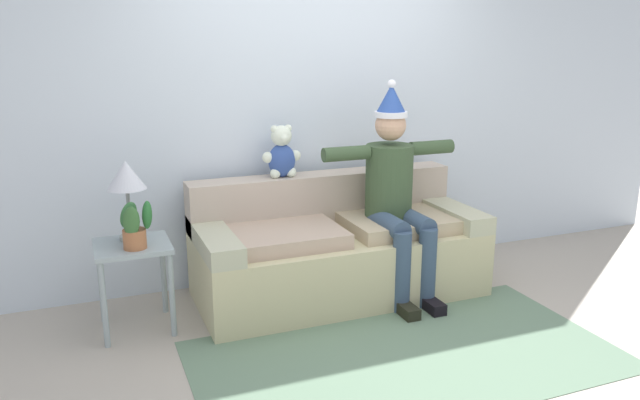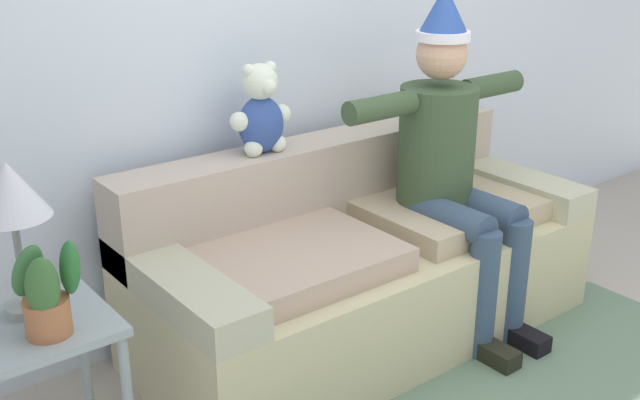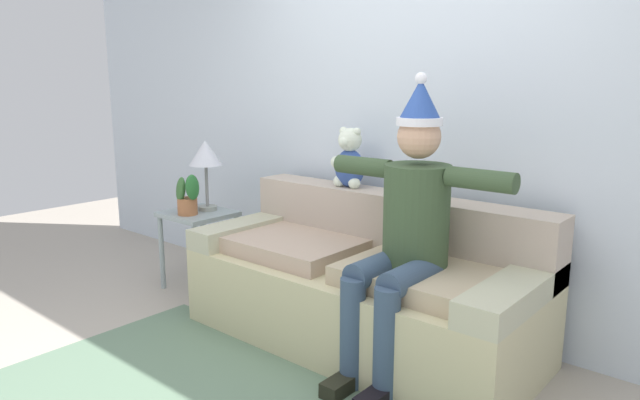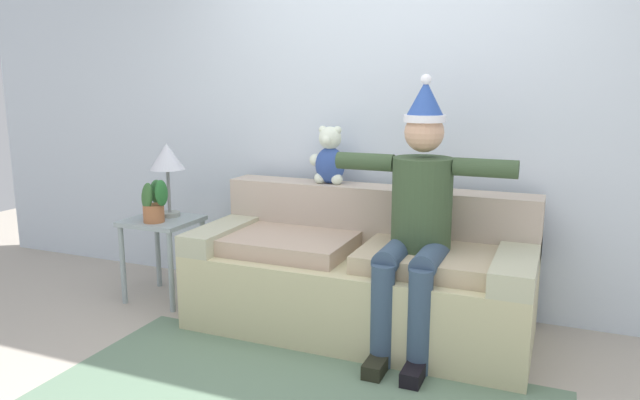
{
  "view_description": "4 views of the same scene",
  "coord_description": "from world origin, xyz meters",
  "px_view_note": "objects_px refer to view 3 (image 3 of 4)",
  "views": [
    {
      "loc": [
        -1.69,
        -2.88,
        1.81
      ],
      "look_at": [
        -0.23,
        0.78,
        0.78
      ],
      "focal_mm": 34.6,
      "sensor_mm": 36.0,
      "label": 1
    },
    {
      "loc": [
        -2.02,
        -1.29,
        1.8
      ],
      "look_at": [
        -0.29,
        0.94,
        0.72
      ],
      "focal_mm": 42.98,
      "sensor_mm": 36.0,
      "label": 2
    },
    {
      "loc": [
        1.85,
        -1.53,
        1.49
      ],
      "look_at": [
        -0.27,
        0.96,
        0.82
      ],
      "focal_mm": 31.92,
      "sensor_mm": 36.0,
      "label": 3
    },
    {
      "loc": [
        1.1,
        -2.27,
        1.5
      ],
      "look_at": [
        -0.25,
        0.96,
        0.8
      ],
      "focal_mm": 32.96,
      "sensor_mm": 36.0,
      "label": 4
    }
  ],
  "objects_px": {
    "potted_plant": "(188,196)",
    "teddy_bear": "(349,160)",
    "table_lamp": "(206,156)",
    "couch": "(363,285)",
    "side_table": "(198,226)",
    "person_seated": "(406,226)"
  },
  "relations": [
    {
      "from": "potted_plant",
      "to": "teddy_bear",
      "type": "bearing_deg",
      "value": 22.27
    },
    {
      "from": "table_lamp",
      "to": "potted_plant",
      "type": "relative_size",
      "value": 1.69
    },
    {
      "from": "couch",
      "to": "teddy_bear",
      "type": "bearing_deg",
      "value": 139.59
    },
    {
      "from": "teddy_bear",
      "to": "potted_plant",
      "type": "height_order",
      "value": "teddy_bear"
    },
    {
      "from": "side_table",
      "to": "teddy_bear",
      "type": "bearing_deg",
      "value": 17.65
    },
    {
      "from": "couch",
      "to": "side_table",
      "type": "bearing_deg",
      "value": -176.86
    },
    {
      "from": "teddy_bear",
      "to": "side_table",
      "type": "height_order",
      "value": "teddy_bear"
    },
    {
      "from": "person_seated",
      "to": "teddy_bear",
      "type": "relative_size",
      "value": 4.04
    },
    {
      "from": "couch",
      "to": "side_table",
      "type": "relative_size",
      "value": 3.54
    },
    {
      "from": "couch",
      "to": "potted_plant",
      "type": "bearing_deg",
      "value": -173.07
    },
    {
      "from": "couch",
      "to": "table_lamp",
      "type": "relative_size",
      "value": 3.98
    },
    {
      "from": "teddy_bear",
      "to": "potted_plant",
      "type": "relative_size",
      "value": 1.26
    },
    {
      "from": "side_table",
      "to": "potted_plant",
      "type": "relative_size",
      "value": 1.89
    },
    {
      "from": "potted_plant",
      "to": "couch",
      "type": "bearing_deg",
      "value": 6.93
    },
    {
      "from": "side_table",
      "to": "potted_plant",
      "type": "height_order",
      "value": "potted_plant"
    },
    {
      "from": "table_lamp",
      "to": "person_seated",
      "type": "bearing_deg",
      "value": -5.44
    },
    {
      "from": "side_table",
      "to": "potted_plant",
      "type": "bearing_deg",
      "value": -77.2
    },
    {
      "from": "table_lamp",
      "to": "potted_plant",
      "type": "distance_m",
      "value": 0.32
    },
    {
      "from": "person_seated",
      "to": "teddy_bear",
      "type": "bearing_deg",
      "value": 147.98
    },
    {
      "from": "person_seated",
      "to": "table_lamp",
      "type": "bearing_deg",
      "value": 174.56
    },
    {
      "from": "couch",
      "to": "person_seated",
      "type": "xyz_separation_m",
      "value": [
        0.38,
        -0.16,
        0.45
      ]
    },
    {
      "from": "teddy_bear",
      "to": "potted_plant",
      "type": "distance_m",
      "value": 1.21
    }
  ]
}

